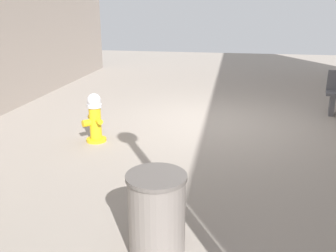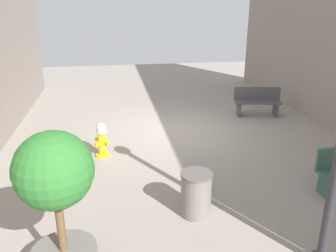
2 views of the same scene
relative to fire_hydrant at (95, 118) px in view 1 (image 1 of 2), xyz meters
The scene contains 3 objects.
ground_plane 2.54m from the fire_hydrant, 145.57° to the right, with size 23.40×23.40×0.00m, color gray.
fire_hydrant is the anchor object (origin of this frame).
trash_bin 3.31m from the fire_hydrant, 120.85° to the left, with size 0.58×0.58×0.83m.
Camera 1 is at (-0.28, 7.27, 2.32)m, focal length 39.54 mm.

